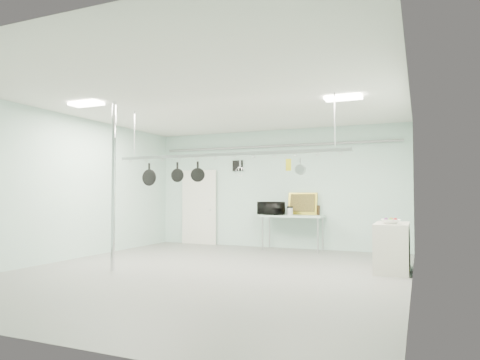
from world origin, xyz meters
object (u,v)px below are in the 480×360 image
at_px(coffee_canister, 290,211).
at_px(skillet_right, 198,171).
at_px(side_cabinet, 392,247).
at_px(skillet_left, 149,174).
at_px(pot_rack, 225,153).
at_px(chrome_pole, 113,186).
at_px(fruit_bowl, 391,222).
at_px(skillet_mid, 177,172).
at_px(microwave, 271,208).
at_px(prep_table, 293,218).

bearing_deg(coffee_canister, skillet_right, -105.53).
xyz_separation_m(side_cabinet, skillet_left, (-4.67, -1.10, 1.41)).
bearing_deg(pot_rack, side_cabinet, 20.45).
bearing_deg(chrome_pole, fruit_bowl, 19.60).
bearing_deg(chrome_pole, coffee_canister, 61.98).
bearing_deg(skillet_mid, skillet_left, 173.25).
xyz_separation_m(chrome_pole, skillet_left, (0.18, 0.90, 0.26)).
relative_size(coffee_canister, skillet_right, 0.48).
distance_m(skillet_left, skillet_mid, 0.68).
bearing_deg(fruit_bowl, microwave, 141.99).
xyz_separation_m(skillet_mid, skillet_right, (0.46, 0.00, 0.00)).
bearing_deg(skillet_mid, prep_table, 59.58).
distance_m(microwave, skillet_mid, 3.47).
distance_m(side_cabinet, skillet_right, 3.97).
bearing_deg(microwave, side_cabinet, 165.19).
height_order(coffee_canister, skillet_left, skillet_left).
relative_size(microwave, skillet_mid, 1.61).
relative_size(pot_rack, microwave, 7.76).
height_order(chrome_pole, coffee_canister, chrome_pole).
distance_m(chrome_pole, pot_rack, 2.19).
distance_m(side_cabinet, microwave, 3.84).
bearing_deg(skillet_right, fruit_bowl, -12.27).
distance_m(fruit_bowl, skillet_mid, 4.19).
distance_m(chrome_pole, fruit_bowl, 5.18).
height_order(side_cabinet, skillet_left, skillet_left).
distance_m(prep_table, skillet_mid, 3.76).
bearing_deg(skillet_right, chrome_pole, -171.09).
bearing_deg(skillet_mid, chrome_pole, -140.22).
height_order(side_cabinet, pot_rack, pot_rack).
xyz_separation_m(skillet_left, skillet_right, (1.14, 0.00, 0.03)).
xyz_separation_m(prep_table, microwave, (-0.56, -0.05, 0.24)).
xyz_separation_m(chrome_pole, fruit_bowl, (4.84, 1.73, -0.66)).
xyz_separation_m(prep_table, coffee_canister, (-0.07, -0.00, 0.16)).
bearing_deg(microwave, prep_table, -155.43).
bearing_deg(microwave, skillet_mid, 94.67).
distance_m(chrome_pole, skillet_mid, 1.27).
relative_size(side_cabinet, fruit_bowl, 3.48).
distance_m(prep_table, skillet_left, 4.06).
bearing_deg(skillet_left, side_cabinet, 15.00).
height_order(prep_table, side_cabinet, prep_table).
relative_size(side_cabinet, microwave, 1.94).
xyz_separation_m(microwave, skillet_mid, (-0.88, -3.25, 0.82)).
height_order(side_cabinet, coffee_canister, coffee_canister).
height_order(coffee_canister, fruit_bowl, coffee_canister).
distance_m(chrome_pole, prep_table, 4.85).
xyz_separation_m(skillet_left, skillet_mid, (0.68, 0.00, 0.03)).
xyz_separation_m(prep_table, pot_rack, (-0.40, -3.30, 1.40)).
bearing_deg(skillet_right, coffee_canister, 49.03).
bearing_deg(microwave, skillet_right, 102.51).
relative_size(pot_rack, skillet_mid, 12.53).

